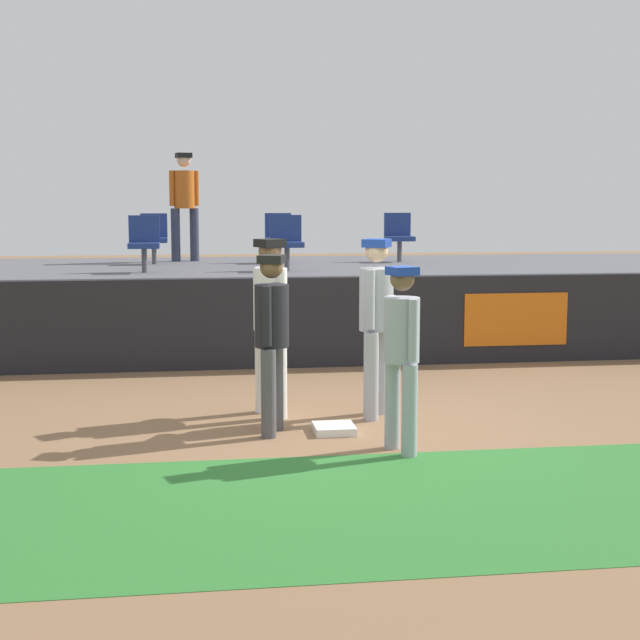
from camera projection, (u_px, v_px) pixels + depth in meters
ground_plane at (345, 432)px, 9.32m from camera, size 60.00×60.00×0.00m
grass_foreground_strip at (395, 504)px, 7.10m from camera, size 18.00×2.80×0.01m
first_base at (334, 429)px, 9.27m from camera, size 0.40×0.40×0.08m
player_fielder_home at (270, 314)px, 9.90m from camera, size 0.48×0.60×1.89m
player_runner_visitor at (401, 346)px, 8.44m from camera, size 0.41×0.46×1.70m
player_coach_visitor at (376, 315)px, 9.82m from camera, size 0.49×0.49×1.89m
player_umpire at (272, 331)px, 9.12m from camera, size 0.42×0.47×1.77m
field_wall at (302, 322)px, 12.86m from camera, size 18.00×0.26×1.24m
bleacher_platform at (282, 302)px, 15.38m from camera, size 18.00×4.80×1.22m
seat_front_center at (287, 239)px, 14.13m from camera, size 0.48×0.44×0.84m
seat_back_center at (279, 235)px, 15.90m from camera, size 0.45×0.44×0.84m
seat_front_left at (144, 240)px, 13.83m from camera, size 0.45×0.44×0.84m
seat_back_left at (154, 236)px, 15.61m from camera, size 0.44×0.44×0.84m
seat_back_right at (399, 234)px, 16.19m from camera, size 0.46×0.44×0.84m
spectator_hooded at (184, 199)px, 16.21m from camera, size 0.51×0.43×1.87m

